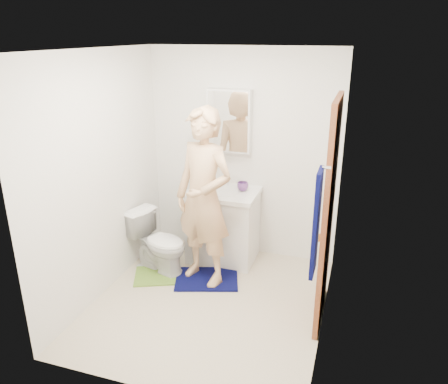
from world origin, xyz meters
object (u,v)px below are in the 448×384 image
Objects in this scene: towel at (316,223)px; man at (204,198)px; vanity_cabinet at (223,227)px; toilet at (159,242)px; toothbrush_cup at (243,186)px; soap_dispenser at (200,182)px; medicine_cabinet at (229,121)px.

towel is 0.43× the size of man.
man is (-0.03, -0.53, 0.55)m from vanity_cabinet.
towel is 2.23m from toilet.
towel is 6.35× the size of toothbrush_cup.
man is (-1.21, 0.96, -0.30)m from towel.
man is (-0.24, -0.60, 0.05)m from toothbrush_cup.
towel reaches higher than soap_dispenser.
toothbrush_cup is at bearing 121.94° from towel.
man is (0.22, -0.48, 0.01)m from soap_dispenser.
towel reaches higher than toothbrush_cup.
medicine_cabinet is 1.02× the size of toilet.
medicine_cabinet is at bearing 124.61° from towel.
medicine_cabinet reaches higher than toothbrush_cup.
towel is 1.16× the size of toilet.
soap_dispenser is (-0.25, -0.05, 0.54)m from vanity_cabinet.
soap_dispenser is at bearing 134.91° from towel.
man is (-0.03, -0.75, -0.65)m from medicine_cabinet.
soap_dispenser is at bearing -169.83° from vanity_cabinet.
towel reaches higher than vanity_cabinet.
toothbrush_cup is (0.21, 0.07, 0.50)m from vanity_cabinet.
toilet is 1.12m from toothbrush_cup.
vanity_cabinet is 0.55m from toothbrush_cup.
soap_dispenser is (0.33, 0.43, 0.59)m from toilet.
man reaches higher than vanity_cabinet.
towel is at bearing -45.09° from soap_dispenser.
vanity_cabinet is 0.43× the size of man.
soap_dispenser is 1.40× the size of toothbrush_cup.
vanity_cabinet is 0.60m from soap_dispenser.
toilet is at bearing -165.62° from man.
toilet is at bearing -145.42° from toothbrush_cup.
toilet is 0.37× the size of man.
toilet is at bearing 150.35° from towel.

